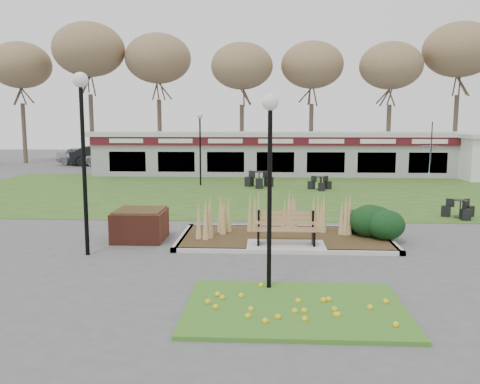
{
  "coord_description": "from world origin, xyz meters",
  "views": [
    {
      "loc": [
        -0.56,
        -13.97,
        3.59
      ],
      "look_at": [
        -1.4,
        2.0,
        1.36
      ],
      "focal_mm": 38.0,
      "sensor_mm": 36.0,
      "label": 1
    }
  ],
  "objects_px": {
    "bistro_set_d": "(320,185)",
    "lamp_post_near_left": "(82,123)",
    "food_pavilion": "(275,153)",
    "car_black": "(101,155)",
    "park_bench": "(286,228)",
    "brick_planter": "(140,225)",
    "bistro_set_c": "(460,212)",
    "lamp_post_far_left": "(200,132)",
    "bistro_set_b": "(259,182)",
    "patio_umbrella": "(430,161)",
    "car_silver": "(83,156)",
    "lamp_post_near_right": "(270,149)"
  },
  "relations": [
    {
      "from": "patio_umbrella",
      "to": "brick_planter",
      "type": "bearing_deg",
      "value": -135.94
    },
    {
      "from": "brick_planter",
      "to": "bistro_set_c",
      "type": "relative_size",
      "value": 1.19
    },
    {
      "from": "bistro_set_d",
      "to": "car_black",
      "type": "relative_size",
      "value": 0.26
    },
    {
      "from": "lamp_post_near_left",
      "to": "bistro_set_c",
      "type": "distance_m",
      "value": 13.84
    },
    {
      "from": "lamp_post_near_right",
      "to": "lamp_post_far_left",
      "type": "bearing_deg",
      "value": 102.01
    },
    {
      "from": "lamp_post_near_left",
      "to": "patio_umbrella",
      "type": "bearing_deg",
      "value": 45.84
    },
    {
      "from": "bistro_set_c",
      "to": "park_bench",
      "type": "bearing_deg",
      "value": -143.97
    },
    {
      "from": "bistro_set_c",
      "to": "car_silver",
      "type": "distance_m",
      "value": 31.27
    },
    {
      "from": "lamp_post_far_left",
      "to": "bistro_set_b",
      "type": "distance_m",
      "value": 4.3
    },
    {
      "from": "food_pavilion",
      "to": "lamp_post_far_left",
      "type": "bearing_deg",
      "value": -126.86
    },
    {
      "from": "patio_umbrella",
      "to": "food_pavilion",
      "type": "bearing_deg",
      "value": 138.96
    },
    {
      "from": "car_black",
      "to": "patio_umbrella",
      "type": "bearing_deg",
      "value": -135.0
    },
    {
      "from": "park_bench",
      "to": "lamp_post_near_right",
      "type": "height_order",
      "value": "lamp_post_near_right"
    },
    {
      "from": "lamp_post_near_left",
      "to": "bistro_set_d",
      "type": "relative_size",
      "value": 3.77
    },
    {
      "from": "lamp_post_near_left",
      "to": "bistro_set_d",
      "type": "bearing_deg",
      "value": 60.49
    },
    {
      "from": "food_pavilion",
      "to": "bistro_set_c",
      "type": "distance_m",
      "value": 16.34
    },
    {
      "from": "lamp_post_far_left",
      "to": "bistro_set_b",
      "type": "xyz_separation_m",
      "value": [
        3.31,
        -0.62,
        -2.68
      ]
    },
    {
      "from": "bistro_set_d",
      "to": "lamp_post_near_left",
      "type": "bearing_deg",
      "value": -119.51
    },
    {
      "from": "food_pavilion",
      "to": "lamp_post_near_left",
      "type": "bearing_deg",
      "value": -104.58
    },
    {
      "from": "bistro_set_d",
      "to": "car_silver",
      "type": "distance_m",
      "value": 22.9
    },
    {
      "from": "lamp_post_near_right",
      "to": "car_black",
      "type": "relative_size",
      "value": 0.84
    },
    {
      "from": "lamp_post_far_left",
      "to": "car_silver",
      "type": "height_order",
      "value": "lamp_post_far_left"
    },
    {
      "from": "park_bench",
      "to": "bistro_set_b",
      "type": "xyz_separation_m",
      "value": [
        -0.97,
        13.39,
        -0.28
      ]
    },
    {
      "from": "bistro_set_c",
      "to": "car_black",
      "type": "relative_size",
      "value": 0.26
    },
    {
      "from": "lamp_post_near_right",
      "to": "bistro_set_d",
      "type": "bearing_deg",
      "value": 80.34
    },
    {
      "from": "lamp_post_near_left",
      "to": "food_pavilion",
      "type": "bearing_deg",
      "value": 75.42
    },
    {
      "from": "food_pavilion",
      "to": "park_bench",
      "type": "bearing_deg",
      "value": -90.0
    },
    {
      "from": "park_bench",
      "to": "food_pavilion",
      "type": "relative_size",
      "value": 0.07
    },
    {
      "from": "bistro_set_b",
      "to": "lamp_post_near_right",
      "type": "bearing_deg",
      "value": -88.42
    },
    {
      "from": "park_bench",
      "to": "bistro_set_c",
      "type": "xyz_separation_m",
      "value": [
        6.67,
        4.85,
        -0.35
      ]
    },
    {
      "from": "car_silver",
      "to": "car_black",
      "type": "distance_m",
      "value": 1.49
    },
    {
      "from": "lamp_post_far_left",
      "to": "bistro_set_b",
      "type": "bearing_deg",
      "value": -10.62
    },
    {
      "from": "bistro_set_d",
      "to": "lamp_post_far_left",
      "type": "bearing_deg",
      "value": 167.0
    },
    {
      "from": "bistro_set_d",
      "to": "car_silver",
      "type": "height_order",
      "value": "car_silver"
    },
    {
      "from": "lamp_post_near_right",
      "to": "bistro_set_d",
      "type": "relative_size",
      "value": 3.22
    },
    {
      "from": "park_bench",
      "to": "lamp_post_near_right",
      "type": "distance_m",
      "value": 4.5
    },
    {
      "from": "bistro_set_b",
      "to": "patio_umbrella",
      "type": "bearing_deg",
      "value": -4.09
    },
    {
      "from": "bistro_set_d",
      "to": "car_silver",
      "type": "bearing_deg",
      "value": 141.5
    },
    {
      "from": "food_pavilion",
      "to": "car_black",
      "type": "relative_size",
      "value": 4.99
    },
    {
      "from": "bistro_set_b",
      "to": "car_black",
      "type": "bearing_deg",
      "value": 134.62
    },
    {
      "from": "car_silver",
      "to": "food_pavilion",
      "type": "bearing_deg",
      "value": -94.96
    },
    {
      "from": "bistro_set_c",
      "to": "patio_umbrella",
      "type": "height_order",
      "value": "patio_umbrella"
    },
    {
      "from": "lamp_post_far_left",
      "to": "bistro_set_c",
      "type": "distance_m",
      "value": 14.53
    },
    {
      "from": "lamp_post_near_left",
      "to": "bistro_set_d",
      "type": "xyz_separation_m",
      "value": [
        7.67,
        13.55,
        -3.29
      ]
    },
    {
      "from": "food_pavilion",
      "to": "bistro_set_c",
      "type": "height_order",
      "value": "food_pavilion"
    },
    {
      "from": "car_black",
      "to": "lamp_post_far_left",
      "type": "bearing_deg",
      "value": -154.91
    },
    {
      "from": "food_pavilion",
      "to": "lamp_post_near_right",
      "type": "bearing_deg",
      "value": -91.21
    },
    {
      "from": "brick_planter",
      "to": "car_black",
      "type": "height_order",
      "value": "car_black"
    },
    {
      "from": "brick_planter",
      "to": "lamp_post_near_left",
      "type": "xyz_separation_m",
      "value": [
        -1.0,
        -1.8,
        3.07
      ]
    },
    {
      "from": "patio_umbrella",
      "to": "car_silver",
      "type": "xyz_separation_m",
      "value": [
        -23.64,
        14.0,
        -0.8
      ]
    }
  ]
}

